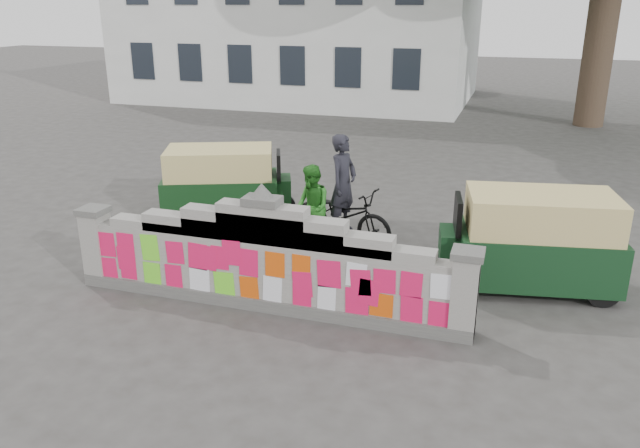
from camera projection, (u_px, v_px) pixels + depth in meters
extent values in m
plane|color=#383533|center=(266.00, 306.00, 9.78)|extent=(100.00, 100.00, 0.00)
cube|color=#4C4C49|center=(265.00, 301.00, 9.75)|extent=(6.40, 0.42, 0.20)
cube|color=gray|center=(264.00, 271.00, 9.58)|extent=(6.40, 0.32, 1.00)
cube|color=gray|center=(263.00, 237.00, 9.39)|extent=(5.20, 0.32, 0.14)
cube|color=gray|center=(263.00, 233.00, 9.36)|extent=(4.00, 0.32, 0.28)
cube|color=gray|center=(263.00, 228.00, 9.34)|extent=(2.60, 0.32, 0.44)
cube|color=gray|center=(263.00, 223.00, 9.31)|extent=(1.40, 0.32, 0.58)
cube|color=#4C4C49|center=(262.00, 201.00, 9.20)|extent=(0.55, 0.36, 0.12)
cone|color=#4C4C49|center=(262.00, 190.00, 9.14)|extent=(0.36, 0.36, 0.22)
cube|color=gray|center=(98.00, 248.00, 10.45)|extent=(0.36, 0.40, 1.24)
cube|color=#4C4C49|center=(93.00, 211.00, 10.23)|extent=(0.44, 0.44, 0.10)
cube|color=gray|center=(464.00, 297.00, 8.70)|extent=(0.36, 0.40, 1.24)
cube|color=#4C4C49|center=(468.00, 254.00, 8.47)|extent=(0.44, 0.44, 0.10)
cube|color=silver|center=(305.00, 13.00, 30.18)|extent=(16.00, 10.00, 8.00)
cylinder|color=#38281E|center=(599.00, 45.00, 23.16)|extent=(1.10, 1.10, 6.00)
imported|color=black|center=(343.00, 216.00, 12.19)|extent=(2.28, 1.29, 1.13)
imported|color=black|center=(343.00, 196.00, 12.06)|extent=(0.63, 0.80, 1.92)
imported|color=#277720|center=(312.00, 207.00, 11.87)|extent=(0.98, 1.01, 1.63)
cube|color=#113415|center=(221.00, 194.00, 13.60)|extent=(2.75, 2.13, 0.81)
cube|color=tan|center=(219.00, 162.00, 13.36)|extent=(2.54, 2.01, 0.61)
cube|color=#113415|center=(279.00, 193.00, 13.68)|extent=(0.74, 0.85, 0.71)
cube|color=black|center=(279.00, 166.00, 13.47)|extent=(0.34, 0.69, 0.61)
cylinder|color=black|center=(284.00, 206.00, 13.79)|extent=(0.52, 0.30, 0.51)
cylinder|color=black|center=(176.00, 216.00, 13.11)|extent=(0.52, 0.30, 0.51)
cylinder|color=black|center=(183.00, 200.00, 14.16)|extent=(0.52, 0.30, 0.51)
cube|color=#103218|center=(536.00, 255.00, 10.25)|extent=(2.72, 1.78, 0.84)
cube|color=tan|center=(541.00, 213.00, 10.00)|extent=(2.50, 1.69, 0.63)
cube|color=#103218|center=(455.00, 251.00, 10.42)|extent=(0.64, 0.82, 0.74)
cube|color=black|center=(458.00, 215.00, 10.21)|extent=(0.21, 0.74, 0.63)
cylinder|color=black|center=(447.00, 268.00, 10.54)|extent=(0.54, 0.22, 0.53)
cylinder|color=black|center=(584.00, 262.00, 10.77)|extent=(0.54, 0.22, 0.53)
cylinder|color=black|center=(604.00, 291.00, 9.70)|extent=(0.54, 0.22, 0.53)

